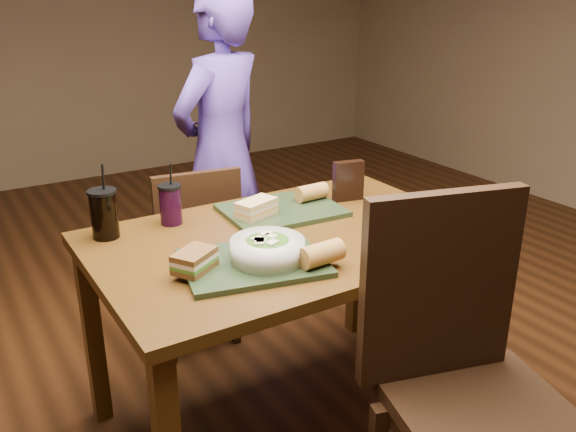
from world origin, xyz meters
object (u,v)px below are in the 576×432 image
at_px(soup_bowl, 407,223).
at_px(baguette_near, 321,254).
at_px(sandwich_far, 256,208).
at_px(tray_far, 282,210).
at_px(sandwich_near, 194,261).
at_px(chair_near, 463,367).
at_px(tray_near, 253,263).
at_px(chip_bag, 348,181).
at_px(salad_bowl, 267,248).
at_px(cup_berry, 170,204).
at_px(dining_table, 288,260).
at_px(chair_far, 192,250).
at_px(cup_cola, 104,214).
at_px(baguette_far, 312,192).
at_px(diner, 221,153).

distance_m(soup_bowl, baguette_near, 0.42).
height_order(sandwich_far, baguette_near, baguette_near).
relative_size(tray_far, sandwich_near, 2.75).
bearing_deg(sandwich_near, chair_near, -47.97).
relative_size(tray_near, chip_bag, 2.68).
distance_m(salad_bowl, soup_bowl, 0.54).
distance_m(chair_near, cup_berry, 1.11).
relative_size(dining_table, salad_bowl, 5.80).
distance_m(chair_far, chip_bag, 0.76).
bearing_deg(chair_near, cup_cola, 123.33).
bearing_deg(sandwich_far, tray_far, 9.55).
xyz_separation_m(sandwich_far, cup_berry, (-0.27, 0.13, 0.03)).
distance_m(chair_far, cup_berry, 0.53).
bearing_deg(soup_bowl, sandwich_far, 135.90).
xyz_separation_m(baguette_near, baguette_far, (0.30, 0.49, -0.00)).
distance_m(diner, salad_bowl, 1.22).
distance_m(chair_near, sandwich_near, 0.80).
height_order(dining_table, chair_near, chair_near).
relative_size(tray_far, cup_berry, 1.89).
height_order(sandwich_near, cup_cola, cup_cola).
height_order(chair_far, cup_cola, cup_cola).
bearing_deg(diner, chair_far, 24.45).
height_order(diner, baguette_far, diner).
xyz_separation_m(diner, tray_near, (-0.44, -1.13, -0.02)).
height_order(chair_near, baguette_far, chair_near).
relative_size(diner, tray_near, 3.72).
relative_size(chair_near, tray_far, 2.50).
xyz_separation_m(baguette_near, cup_cola, (-0.47, 0.58, 0.03)).
distance_m(sandwich_near, cup_berry, 0.44).
xyz_separation_m(baguette_far, cup_berry, (-0.53, 0.09, 0.02)).
height_order(dining_table, chair_far, chair_far).
xyz_separation_m(sandwich_near, baguette_near, (0.34, -0.16, 0.00)).
bearing_deg(baguette_far, baguette_near, -120.83).
bearing_deg(chair_far, salad_bowl, -96.11).
height_order(tray_far, sandwich_far, sandwich_far).
distance_m(sandwich_far, chip_bag, 0.41).
height_order(sandwich_far, cup_cola, cup_cola).
relative_size(tray_far, soup_bowl, 1.96).
relative_size(diner, baguette_near, 11.57).
bearing_deg(tray_near, sandwich_far, 59.62).
xyz_separation_m(soup_bowl, cup_cola, (-0.89, 0.50, 0.05)).
relative_size(tray_near, tray_far, 1.00).
relative_size(sandwich_far, cup_cola, 0.64).
xyz_separation_m(soup_bowl, sandwich_far, (-0.38, 0.37, 0.01)).
bearing_deg(chair_near, chip_bag, 73.27).
distance_m(salad_bowl, sandwich_near, 0.22).
distance_m(tray_near, cup_cola, 0.56).
bearing_deg(chair_near, baguette_near, 113.80).
bearing_deg(sandwich_near, chair_far, 68.42).
distance_m(tray_near, sandwich_near, 0.18).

